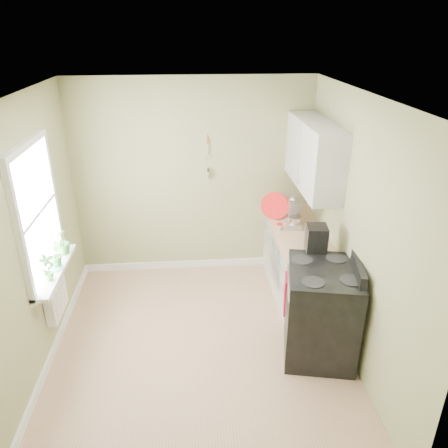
{
  "coord_description": "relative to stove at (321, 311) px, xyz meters",
  "views": [
    {
      "loc": [
        -0.06,
        -3.84,
        3.25
      ],
      "look_at": [
        0.31,
        0.55,
        1.24
      ],
      "focal_mm": 35.0,
      "sensor_mm": 36.0,
      "label": 1
    }
  ],
  "objects": [
    {
      "name": "ceiling",
      "position": [
        -1.28,
        0.15,
        2.19
      ],
      "size": [
        3.2,
        3.6,
        0.02
      ],
      "primitive_type": "cube",
      "color": "white",
      "rests_on": "wall_back"
    },
    {
      "name": "jar",
      "position": [
        -0.23,
        1.2,
        0.44
      ],
      "size": [
        0.07,
        0.07,
        0.08
      ],
      "color": "beige",
      "rests_on": "countertop"
    },
    {
      "name": "upper_cabinets",
      "position": [
        0.15,
        1.25,
        1.33
      ],
      "size": [
        0.35,
        1.4,
        0.8
      ],
      "primitive_type": "cube",
      "color": "silver",
      "rests_on": "wall_right"
    },
    {
      "name": "plant_c",
      "position": [
        -2.78,
        0.8,
        0.53
      ],
      "size": [
        0.19,
        0.19,
        0.29
      ],
      "primitive_type": "imported",
      "rotation": [
        0.0,
        0.0,
        4.56
      ],
      "color": "#31642A",
      "rests_on": "window_sill"
    },
    {
      "name": "window_sill",
      "position": [
        -2.79,
        0.45,
        0.36
      ],
      "size": [
        0.18,
        1.14,
        0.04
      ],
      "primitive_type": "cube",
      "color": "white",
      "rests_on": "wall_left"
    },
    {
      "name": "plant_b",
      "position": [
        -2.78,
        0.52,
        0.52
      ],
      "size": [
        0.17,
        0.19,
        0.28
      ],
      "primitive_type": "imported",
      "rotation": [
        0.0,
        0.0,
        1.93
      ],
      "color": "#31642A",
      "rests_on": "window_sill"
    },
    {
      "name": "red_tray",
      "position": [
        -0.23,
        1.54,
        0.58
      ],
      "size": [
        0.37,
        0.19,
        0.37
      ],
      "primitive_type": "cylinder",
      "rotation": [
        1.45,
        0.0,
        -0.37
      ],
      "color": "red",
      "rests_on": "countertop"
    },
    {
      "name": "plant_a",
      "position": [
        -2.78,
        0.22,
        0.53
      ],
      "size": [
        0.18,
        0.19,
        0.3
      ],
      "primitive_type": "imported",
      "rotation": [
        0.0,
        0.0,
        0.9
      ],
      "color": "#31642A",
      "rests_on": "window_sill"
    },
    {
      "name": "countertop",
      "position": [
        0.01,
        1.15,
        0.37
      ],
      "size": [
        0.64,
        1.6,
        0.04
      ],
      "primitive_type": "cube",
      "color": "tan",
      "rests_on": "base_cabinets"
    },
    {
      "name": "wall_left",
      "position": [
        -2.89,
        0.15,
        0.83
      ],
      "size": [
        0.02,
        3.6,
        2.7
      ],
      "primitive_type": "cube",
      "color": "#999A69",
      "rests_on": "floor"
    },
    {
      "name": "wall_right",
      "position": [
        0.33,
        0.15,
        0.83
      ],
      "size": [
        0.02,
        3.6,
        2.7
      ],
      "primitive_type": "cube",
      "color": "#999A69",
      "rests_on": "floor"
    },
    {
      "name": "stand_mixer",
      "position": [
        -0.03,
        1.29,
        0.55
      ],
      "size": [
        0.21,
        0.32,
        0.37
      ],
      "color": "#B2B2B7",
      "rests_on": "countertop"
    },
    {
      "name": "kettle",
      "position": [
        -0.14,
        1.87,
        0.48
      ],
      "size": [
        0.17,
        0.1,
        0.18
      ],
      "color": "silver",
      "rests_on": "countertop"
    },
    {
      "name": "radiator",
      "position": [
        -2.82,
        0.4,
        0.03
      ],
      "size": [
        0.12,
        0.5,
        0.35
      ],
      "primitive_type": "cube",
      "color": "white",
      "rests_on": "wall_left"
    },
    {
      "name": "stove",
      "position": [
        0.0,
        0.0,
        0.0
      ],
      "size": [
        0.88,
        0.96,
        1.15
      ],
      "color": "black",
      "rests_on": "floor"
    },
    {
      "name": "floor",
      "position": [
        -1.28,
        0.15,
        -0.53
      ],
      "size": [
        3.2,
        3.6,
        0.02
      ],
      "primitive_type": "cube",
      "color": "#A97B5D",
      "rests_on": "ground"
    },
    {
      "name": "base_cabinets",
      "position": [
        0.02,
        1.15,
        -0.08
      ],
      "size": [
        0.6,
        1.6,
        0.87
      ],
      "primitive_type": "cube",
      "color": "silver",
      "rests_on": "floor"
    },
    {
      "name": "window",
      "position": [
        -2.86,
        0.45,
        1.03
      ],
      "size": [
        0.06,
        1.14,
        1.44
      ],
      "color": "white",
      "rests_on": "wall_left"
    },
    {
      "name": "wall_utensils",
      "position": [
        -1.08,
        1.93,
        1.05
      ],
      "size": [
        0.02,
        0.14,
        0.58
      ],
      "color": "tan",
      "rests_on": "wall_back"
    },
    {
      "name": "coffee_maker",
      "position": [
        0.01,
        0.45,
        0.57
      ],
      "size": [
        0.25,
        0.26,
        0.38
      ],
      "color": "black",
      "rests_on": "countertop"
    },
    {
      "name": "wall_back",
      "position": [
        -1.28,
        1.96,
        0.83
      ],
      "size": [
        3.2,
        0.02,
        2.7
      ],
      "primitive_type": "cube",
      "color": "#999A69",
      "rests_on": "floor"
    }
  ]
}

